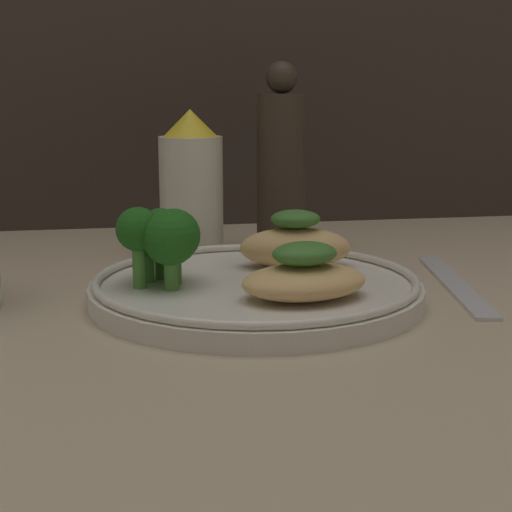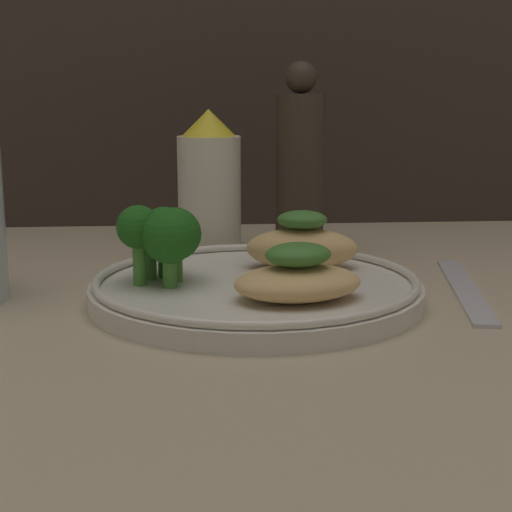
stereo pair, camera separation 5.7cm
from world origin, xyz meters
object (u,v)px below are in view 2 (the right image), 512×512
(pepper_grinder, at_px, (300,168))
(plate, at_px, (256,288))
(sauce_bottle, at_px, (209,187))
(broccoli_bunch, at_px, (163,235))

(pepper_grinder, bearing_deg, plate, -107.95)
(sauce_bottle, height_order, pepper_grinder, pepper_grinder)
(broccoli_bunch, relative_size, pepper_grinder, 0.39)
(sauce_bottle, xyz_separation_m, pepper_grinder, (0.08, 0.00, 0.02))
(plate, xyz_separation_m, sauce_bottle, (-0.03, 0.16, 0.05))
(broccoli_bunch, relative_size, sauce_bottle, 0.51)
(broccoli_bunch, height_order, pepper_grinder, pepper_grinder)
(plate, relative_size, pepper_grinder, 1.37)
(pepper_grinder, bearing_deg, sauce_bottle, 180.00)
(plate, bearing_deg, broccoli_bunch, 175.10)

